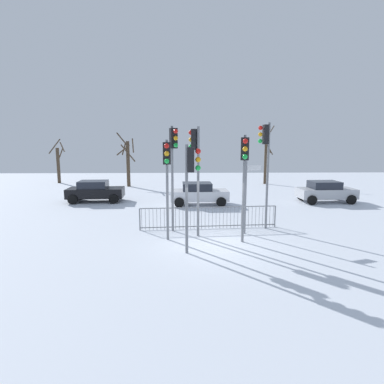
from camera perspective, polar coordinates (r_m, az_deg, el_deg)
ground_plane at (r=13.10m, az=3.91°, el=-9.51°), size 60.00×60.00×0.00m
traffic_light_rear_left at (r=15.31m, az=13.08°, el=7.01°), size 0.57×0.34×5.04m
traffic_light_foreground_left at (r=13.80m, az=0.67°, el=6.34°), size 0.48×0.46×4.80m
traffic_light_mid_right at (r=13.08m, az=-4.52°, el=4.40°), size 0.33×0.57×4.24m
traffic_light_mid_left at (r=12.89m, az=9.40°, el=4.85°), size 0.35×0.57×4.43m
traffic_light_rear_right at (r=14.39m, az=-3.37°, el=6.60°), size 0.40×0.53×4.86m
traffic_light_foreground_right at (r=11.53m, az=-0.24°, el=3.18°), size 0.57×0.34×4.07m
direction_sign_post at (r=14.47m, az=9.79°, el=-0.22°), size 0.76×0.27×3.35m
pedestrian_guard_railing at (r=15.35m, az=3.04°, el=-4.57°), size 6.64×0.54×1.07m
car_silver_mid at (r=23.75m, az=22.87°, el=0.12°), size 3.86×2.03×1.47m
car_black_near at (r=23.09m, az=-17.01°, el=0.20°), size 3.89×2.10×1.47m
car_white_trailing at (r=21.08m, az=1.20°, el=-0.22°), size 3.86×2.04×1.47m
bare_tree_left at (r=30.08m, az=-11.47°, el=5.52°), size 1.84×2.04×4.98m
bare_tree_centre at (r=34.84m, az=-22.89°, el=4.80°), size 1.52×1.46×4.44m
bare_tree_right at (r=32.13m, az=13.14°, el=6.34°), size 0.96×1.49×5.70m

